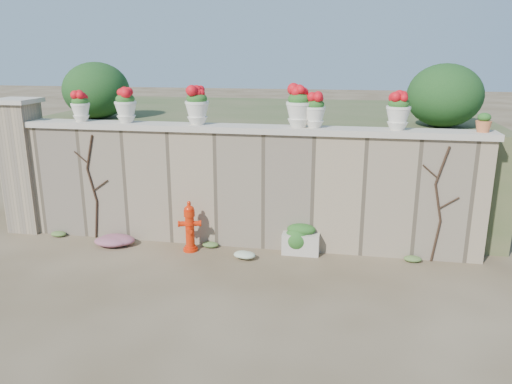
% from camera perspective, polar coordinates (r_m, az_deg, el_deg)
% --- Properties ---
extents(ground, '(80.00, 80.00, 0.00)m').
position_cam_1_polar(ground, '(7.35, -4.60, -10.91)').
color(ground, '#4D3C26').
rests_on(ground, ground).
extents(stone_wall, '(8.00, 0.40, 2.00)m').
position_cam_1_polar(stone_wall, '(8.63, -1.66, 0.34)').
color(stone_wall, gray).
rests_on(stone_wall, ground).
extents(wall_cap, '(8.10, 0.52, 0.10)m').
position_cam_1_polar(wall_cap, '(8.41, -1.72, 7.25)').
color(wall_cap, beige).
rests_on(wall_cap, stone_wall).
extents(gate_pillar, '(0.72, 0.72, 2.48)m').
position_cam_1_polar(gate_pillar, '(10.26, -25.00, 2.82)').
color(gate_pillar, gray).
rests_on(gate_pillar, ground).
extents(raised_fill, '(9.00, 6.00, 2.00)m').
position_cam_1_polar(raised_fill, '(11.69, 1.64, 4.44)').
color(raised_fill, '#384C23').
rests_on(raised_fill, ground).
extents(back_shrub_left, '(1.30, 1.30, 1.10)m').
position_cam_1_polar(back_shrub_left, '(10.60, -17.79, 11.00)').
color(back_shrub_left, '#143814').
rests_on(back_shrub_left, raised_fill).
extents(back_shrub_right, '(1.30, 1.30, 1.10)m').
position_cam_1_polar(back_shrub_right, '(9.50, 20.75, 10.28)').
color(back_shrub_right, '#143814').
rests_on(back_shrub_right, raised_fill).
extents(vine_left, '(0.60, 0.04, 1.91)m').
position_cam_1_polar(vine_left, '(9.36, -18.17, 0.71)').
color(vine_left, black).
rests_on(vine_left, ground).
extents(vine_right, '(0.60, 0.04, 1.91)m').
position_cam_1_polar(vine_right, '(8.37, 20.16, -1.20)').
color(vine_right, black).
rests_on(vine_right, ground).
extents(fire_hydrant, '(0.38, 0.27, 0.88)m').
position_cam_1_polar(fire_hydrant, '(8.53, -7.58, -3.90)').
color(fire_hydrant, red).
rests_on(fire_hydrant, ground).
extents(planter_box, '(0.62, 0.36, 0.51)m').
position_cam_1_polar(planter_box, '(8.48, 5.18, -5.43)').
color(planter_box, beige).
rests_on(planter_box, ground).
extents(green_shrub, '(0.60, 0.54, 0.57)m').
position_cam_1_polar(green_shrub, '(8.47, 4.47, -5.10)').
color(green_shrub, '#1E5119').
rests_on(green_shrub, ground).
extents(magenta_clump, '(0.80, 0.53, 0.21)m').
position_cam_1_polar(magenta_clump, '(9.09, -15.29, -5.34)').
color(magenta_clump, '#C92886').
rests_on(magenta_clump, ground).
extents(white_flowers, '(0.50, 0.40, 0.18)m').
position_cam_1_polar(white_flowers, '(8.24, -1.52, -7.12)').
color(white_flowers, white).
rests_on(white_flowers, ground).
extents(urn_pot_0, '(0.33, 0.33, 0.52)m').
position_cam_1_polar(urn_pot_0, '(9.42, -19.43, 9.16)').
color(urn_pot_0, silver).
rests_on(urn_pot_0, wall_cap).
extents(urn_pot_1, '(0.38, 0.38, 0.59)m').
position_cam_1_polar(urn_pot_1, '(9.02, -14.68, 9.52)').
color(urn_pot_1, silver).
rests_on(urn_pot_1, wall_cap).
extents(urn_pot_2, '(0.40, 0.40, 0.63)m').
position_cam_1_polar(urn_pot_2, '(8.56, -6.76, 9.74)').
color(urn_pot_2, silver).
rests_on(urn_pot_2, wall_cap).
extents(urn_pot_3, '(0.42, 0.42, 0.66)m').
position_cam_1_polar(urn_pot_3, '(8.22, 4.92, 9.64)').
color(urn_pot_3, silver).
rests_on(urn_pot_3, wall_cap).
extents(urn_pot_4, '(0.35, 0.35, 0.54)m').
position_cam_1_polar(urn_pot_4, '(8.20, 6.74, 9.18)').
color(urn_pot_4, silver).
rests_on(urn_pot_4, wall_cap).
extents(urn_pot_5, '(0.38, 0.38, 0.59)m').
position_cam_1_polar(urn_pot_5, '(8.21, 15.95, 8.88)').
color(urn_pot_5, silver).
rests_on(urn_pot_5, wall_cap).
extents(terracotta_pot, '(0.24, 0.24, 0.28)m').
position_cam_1_polar(terracotta_pot, '(8.45, 24.57, 7.13)').
color(terracotta_pot, '#C96C3D').
rests_on(terracotta_pot, wall_cap).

